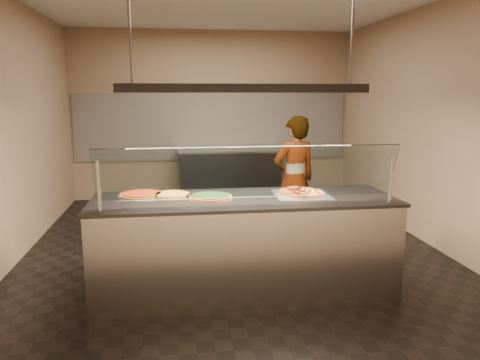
{
  "coord_description": "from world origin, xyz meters",
  "views": [
    {
      "loc": [
        -0.67,
        -5.53,
        1.91
      ],
      "look_at": [
        -0.02,
        -0.82,
        1.02
      ],
      "focal_mm": 35.0,
      "sensor_mm": 36.0,
      "label": 1
    }
  ],
  "objects": [
    {
      "name": "perforated_tray",
      "position": [
        0.53,
        -1.21,
        0.94
      ],
      "size": [
        0.54,
        0.54,
        0.01
      ],
      "color": "silver",
      "rests_on": "serving_counter"
    },
    {
      "name": "worker",
      "position": [
        0.83,
        0.24,
        0.81
      ],
      "size": [
        0.67,
        0.53,
        1.62
      ],
      "primitive_type": "imported",
      "rotation": [
        0.0,
        0.0,
        3.41
      ],
      "color": "#3A343F",
      "rests_on": "ground"
    },
    {
      "name": "pizza_tomato",
      "position": [
        -1.01,
        -1.04,
        0.94
      ],
      "size": [
        0.45,
        0.45,
        0.03
      ],
      "color": "silver",
      "rests_on": "serving_counter"
    },
    {
      "name": "wall_back",
      "position": [
        0.0,
        3.01,
        1.5
      ],
      "size": [
        5.0,
        0.02,
        3.0
      ],
      "primitive_type": "cube",
      "color": "tan",
      "rests_on": "ground"
    },
    {
      "name": "lamp_rod_left",
      "position": [
        -1.04,
        -1.25,
        2.5
      ],
      "size": [
        0.02,
        0.02,
        1.01
      ],
      "primitive_type": "cylinder",
      "color": "#B7B7BC",
      "rests_on": "ceiling"
    },
    {
      "name": "heat_lamp_housing",
      "position": [
        -0.04,
        -1.25,
        1.95
      ],
      "size": [
        2.3,
        0.18,
        0.08
      ],
      "primitive_type": "cube",
      "color": "#313136",
      "rests_on": "ceiling"
    },
    {
      "name": "wall_right",
      "position": [
        2.51,
        0.0,
        1.5
      ],
      "size": [
        0.02,
        6.0,
        3.0
      ],
      "primitive_type": "cube",
      "color": "tan",
      "rests_on": "ground"
    },
    {
      "name": "tile_band",
      "position": [
        0.0,
        2.98,
        1.3
      ],
      "size": [
        4.9,
        0.02,
        1.2
      ],
      "primitive_type": "cube",
      "color": "silver",
      "rests_on": "wall_back"
    },
    {
      "name": "sneeze_guard",
      "position": [
        -0.04,
        -1.6,
        1.23
      ],
      "size": [
        2.63,
        0.18,
        0.54
      ],
      "color": "#B7B7BC",
      "rests_on": "serving_counter"
    },
    {
      "name": "wall_left",
      "position": [
        -2.51,
        0.0,
        1.5
      ],
      "size": [
        0.02,
        6.0,
        3.0
      ],
      "primitive_type": "cube",
      "color": "tan",
      "rests_on": "ground"
    },
    {
      "name": "half_pizza_sausage",
      "position": [
        0.63,
        -1.21,
        0.96
      ],
      "size": [
        0.23,
        0.44,
        0.04
      ],
      "color": "brown",
      "rests_on": "perforated_tray"
    },
    {
      "name": "lamp_rod_right",
      "position": [
        0.96,
        -1.25,
        2.5
      ],
      "size": [
        0.02,
        0.02,
        1.01
      ],
      "primitive_type": "cylinder",
      "color": "#B7B7BC",
      "rests_on": "ceiling"
    },
    {
      "name": "pizza_cheese",
      "position": [
        -0.72,
        -1.1,
        0.94
      ],
      "size": [
        0.39,
        0.39,
        0.03
      ],
      "color": "silver",
      "rests_on": "serving_counter"
    },
    {
      "name": "serving_counter",
      "position": [
        -0.04,
        -1.25,
        0.47
      ],
      "size": [
        2.87,
        0.94,
        0.93
      ],
      "color": "#B7B7BC",
      "rests_on": "ground"
    },
    {
      "name": "pizza_spinach",
      "position": [
        -0.36,
        -1.23,
        0.95
      ],
      "size": [
        0.44,
        0.44,
        0.03
      ],
      "color": "silver",
      "rests_on": "serving_counter"
    },
    {
      "name": "half_pizza_pepperoni",
      "position": [
        0.42,
        -1.21,
        0.96
      ],
      "size": [
        0.24,
        0.44,
        0.05
      ],
      "color": "brown",
      "rests_on": "perforated_tray"
    },
    {
      "name": "ground",
      "position": [
        0.0,
        0.0,
        -0.01
      ],
      "size": [
        5.0,
        6.0,
        0.02
      ],
      "primitive_type": "cube",
      "color": "black",
      "rests_on": "ground"
    },
    {
      "name": "wall_front",
      "position": [
        0.0,
        -3.01,
        1.5
      ],
      "size": [
        5.0,
        0.02,
        3.0
      ],
      "primitive_type": "cube",
      "color": "tan",
      "rests_on": "ground"
    },
    {
      "name": "prep_table",
      "position": [
        0.25,
        2.55,
        0.47
      ],
      "size": [
        1.79,
        0.74,
        0.93
      ],
      "color": "#313136",
      "rests_on": "ground"
    },
    {
      "name": "pizza_spatula",
      "position": [
        -0.61,
        -1.1,
        0.96
      ],
      "size": [
        0.23,
        0.22,
        0.02
      ],
      "color": "#B7B7BC",
      "rests_on": "pizza_spinach"
    }
  ]
}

